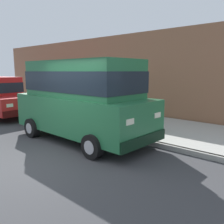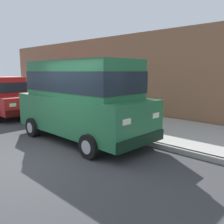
# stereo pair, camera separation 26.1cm
# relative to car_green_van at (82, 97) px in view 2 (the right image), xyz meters

# --- Properties ---
(ground_plane) EXTENTS (80.00, 80.00, 0.00)m
(ground_plane) POSITION_rel_car_green_van_xyz_m (-2.22, -0.62, -1.39)
(ground_plane) COLOR #38383A
(curb) EXTENTS (0.16, 64.00, 0.14)m
(curb) POSITION_rel_car_green_van_xyz_m (0.98, -0.62, -1.32)
(curb) COLOR gray
(curb) RESTS_ON ground
(sidewalk) EXTENTS (3.60, 64.00, 0.14)m
(sidewalk) POSITION_rel_car_green_van_xyz_m (2.78, -0.62, -1.32)
(sidewalk) COLOR #A8A59E
(sidewalk) RESTS_ON ground
(car_green_van) EXTENTS (2.20, 4.94, 2.52)m
(car_green_van) POSITION_rel_car_green_van_xyz_m (0.00, 0.00, 0.00)
(car_green_van) COLOR #23663D
(car_green_van) RESTS_ON ground
(car_red_sedan) EXTENTS (2.09, 4.63, 1.92)m
(car_red_sedan) POSITION_rel_car_green_van_xyz_m (-0.00, 6.15, -0.41)
(car_red_sedan) COLOR red
(car_red_sedan) RESTS_ON ground
(dog_black) EXTENTS (0.65, 0.48, 0.49)m
(dog_black) POSITION_rel_car_green_van_xyz_m (2.21, -1.12, -0.97)
(dog_black) COLOR black
(dog_black) RESTS_ON sidewalk
(building_facade) EXTENTS (0.50, 20.00, 4.01)m
(building_facade) POSITION_rel_car_green_van_xyz_m (4.88, 3.60, 0.61)
(building_facade) COLOR #8C5B42
(building_facade) RESTS_ON ground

